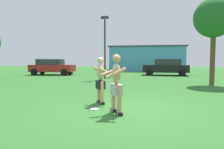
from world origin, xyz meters
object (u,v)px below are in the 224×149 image
Objects in this scene: player_with_cap at (116,81)px; player_in_black at (101,79)px; car_black_mid_lot at (166,67)px; tree_right_field at (214,18)px; car_red_far_end at (52,67)px; frisbee at (94,109)px; lamp_post at (105,40)px.

player_in_black is at bearing 121.19° from player_with_cap.
tree_right_field is (2.24, -7.22, 3.21)m from car_black_mid_lot.
frisbee is at bearing -58.78° from car_red_far_end.
lamp_post is at bearing -136.81° from car_black_mid_lot.
car_black_mid_lot is 0.84× the size of tree_right_field.
player_with_cap is 10.94m from lamp_post.
car_black_mid_lot is (2.46, 15.18, -0.11)m from player_with_cap.
player_with_cap is 16.29m from car_red_far_end.
frisbee is at bearing -125.55° from tree_right_field.
lamp_post is (-1.89, 10.06, 3.07)m from frisbee.
frisbee is 10.68m from lamp_post.
player_with_cap is at bearing -75.81° from lamp_post.
tree_right_field reaches higher than car_black_mid_lot.
lamp_post is at bearing 101.56° from player_in_black.
player_in_black is at bearing 91.06° from frisbee.
player_with_cap is 1.24m from frisbee.
lamp_post reaches higher than frisbee.
car_black_mid_lot is (3.20, 14.83, 0.81)m from frisbee.
lamp_post reaches higher than player_in_black.
car_black_mid_lot is (3.22, 13.93, -0.03)m from player_in_black.
frisbee is 0.06× the size of lamp_post.
car_red_far_end is at bearing 122.97° from player_in_black.
player_in_black is at bearing -57.03° from car_red_far_end.
car_red_far_end is 0.90× the size of lamp_post.
player_with_cap is at bearing -58.81° from player_in_black.
player_with_cap is at bearing -57.19° from car_red_far_end.
lamp_post is (-1.87, 9.15, 2.23)m from player_in_black.
tree_right_field is (7.33, -2.44, 0.95)m from lamp_post.
tree_right_field is (13.53, -5.73, 3.21)m from car_red_far_end.
lamp_post is at bearing -27.94° from car_red_far_end.
car_black_mid_lot and car_red_far_end have the same top height.
car_red_far_end is at bearing 152.06° from lamp_post.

